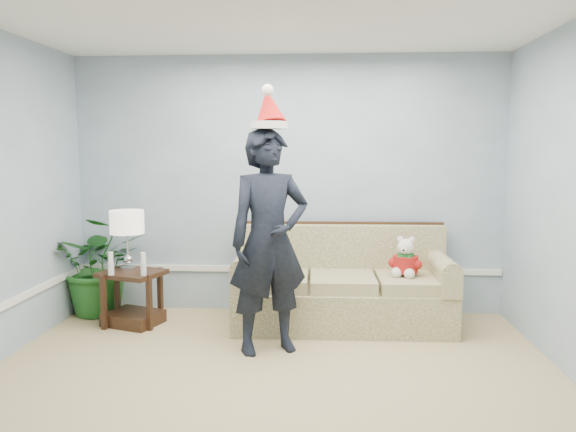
% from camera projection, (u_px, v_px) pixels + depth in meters
% --- Properties ---
extents(room_shell, '(4.54, 5.04, 2.74)m').
position_uv_depth(room_shell, '(261.00, 211.00, 3.43)').
color(room_shell, tan).
rests_on(room_shell, ground).
extents(wainscot_trim, '(4.49, 4.99, 0.06)m').
position_uv_depth(wainscot_trim, '(140.00, 300.00, 4.78)').
color(wainscot_trim, white).
rests_on(wainscot_trim, room_shell).
extents(sofa, '(2.11, 0.94, 0.98)m').
position_uv_depth(sofa, '(342.00, 289.00, 5.55)').
color(sofa, '#555D2C').
rests_on(sofa, room_shell).
extents(side_table, '(0.68, 0.62, 0.54)m').
position_uv_depth(side_table, '(133.00, 304.00, 5.55)').
color(side_table, '#382414').
rests_on(side_table, room_shell).
extents(table_lamp, '(0.33, 0.33, 0.59)m').
position_uv_depth(table_lamp, '(127.00, 225.00, 5.52)').
color(table_lamp, silver).
rests_on(table_lamp, side_table).
extents(candle_pair, '(0.37, 0.06, 0.22)m').
position_uv_depth(candle_pair, '(127.00, 265.00, 5.32)').
color(candle_pair, silver).
rests_on(candle_pair, side_table).
extents(houseplant, '(1.15, 1.07, 1.05)m').
position_uv_depth(houseplant, '(101.00, 264.00, 5.88)').
color(houseplant, '#1C581D').
rests_on(houseplant, room_shell).
extents(man, '(0.82, 0.70, 1.91)m').
position_uv_depth(man, '(269.00, 242.00, 4.74)').
color(man, black).
rests_on(man, room_shell).
extents(santa_hat, '(0.42, 0.45, 0.37)m').
position_uv_depth(santa_hat, '(269.00, 110.00, 4.63)').
color(santa_hat, silver).
rests_on(santa_hat, man).
extents(teddy_bear, '(0.31, 0.31, 0.39)m').
position_uv_depth(teddy_bear, '(406.00, 262.00, 5.38)').
color(teddy_bear, silver).
rests_on(teddy_bear, sofa).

